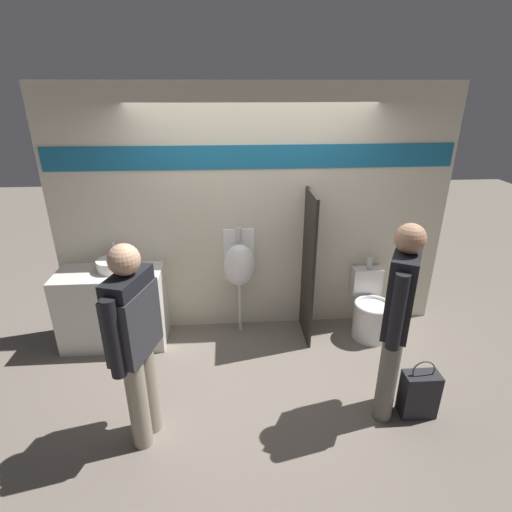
% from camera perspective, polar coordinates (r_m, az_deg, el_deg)
% --- Properties ---
extents(ground_plane, '(16.00, 16.00, 0.00)m').
position_cam_1_polar(ground_plane, '(4.44, 0.16, -13.42)').
color(ground_plane, '#70665B').
extents(display_wall, '(4.29, 0.07, 2.70)m').
position_cam_1_polar(display_wall, '(4.36, -0.41, 5.99)').
color(display_wall, beige).
rests_on(display_wall, ground_plane).
extents(sink_counter, '(1.10, 0.52, 0.85)m').
position_cam_1_polar(sink_counter, '(4.64, -19.69, -6.96)').
color(sink_counter, silver).
rests_on(sink_counter, ground_plane).
extents(sink_basin, '(0.33, 0.33, 0.26)m').
position_cam_1_polar(sink_basin, '(4.45, -19.75, -1.17)').
color(sink_basin, white).
rests_on(sink_basin, sink_counter).
extents(cell_phone, '(0.07, 0.14, 0.01)m').
position_cam_1_polar(cell_phone, '(4.27, -16.56, -2.63)').
color(cell_phone, '#232328').
rests_on(cell_phone, sink_counter).
extents(divider_near_counter, '(0.03, 0.56, 1.67)m').
position_cam_1_polar(divider_near_counter, '(4.34, 7.46, -1.76)').
color(divider_near_counter, '#28231E').
rests_on(divider_near_counter, ground_plane).
extents(urinal_near_counter, '(0.36, 0.25, 1.24)m').
position_cam_1_polar(urinal_near_counter, '(4.40, -2.37, -1.29)').
color(urinal_near_counter, silver).
rests_on(urinal_near_counter, ground_plane).
extents(toilet, '(0.42, 0.59, 0.87)m').
position_cam_1_polar(toilet, '(4.74, 16.05, -7.70)').
color(toilet, white).
rests_on(toilet, ground_plane).
extents(person_in_vest, '(0.34, 0.57, 1.69)m').
position_cam_1_polar(person_in_vest, '(3.09, -16.95, -10.70)').
color(person_in_vest, gray).
rests_on(person_in_vest, ground_plane).
extents(person_with_lanyard, '(0.38, 0.55, 1.74)m').
position_cam_1_polar(person_with_lanyard, '(3.39, 19.57, -8.21)').
color(person_with_lanyard, '#666056').
rests_on(person_with_lanyard, ground_plane).
extents(shopping_bag, '(0.30, 0.17, 0.56)m').
position_cam_1_polar(shopping_bag, '(3.88, 22.26, -17.75)').
color(shopping_bag, '#232328').
rests_on(shopping_bag, ground_plane).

